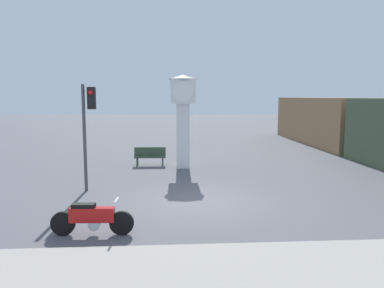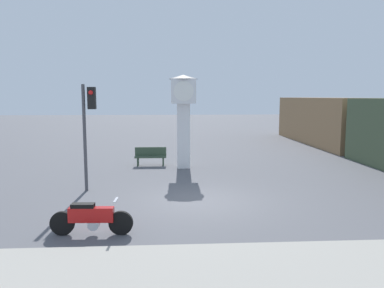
{
  "view_description": "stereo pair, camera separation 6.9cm",
  "coord_description": "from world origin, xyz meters",
  "px_view_note": "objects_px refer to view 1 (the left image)",
  "views": [
    {
      "loc": [
        -1.04,
        -12.12,
        3.49
      ],
      "look_at": [
        -0.16,
        1.16,
        1.8
      ],
      "focal_mm": 35.0,
      "sensor_mm": 36.0,
      "label": 1
    },
    {
      "loc": [
        -0.97,
        -12.12,
        3.49
      ],
      "look_at": [
        -0.16,
        1.16,
        1.8
      ],
      "focal_mm": 35.0,
      "sensor_mm": 36.0,
      "label": 2
    }
  ],
  "objects_px": {
    "motorcycle": "(92,218)",
    "freight_train": "(366,128)",
    "clock_tower": "(183,106)",
    "traffic_light": "(88,118)",
    "bench": "(150,156)"
  },
  "relations": [
    {
      "from": "motorcycle",
      "to": "freight_train",
      "type": "xyz_separation_m",
      "value": [
        13.41,
        11.62,
        1.26
      ]
    },
    {
      "from": "motorcycle",
      "to": "clock_tower",
      "type": "distance_m",
      "value": 9.68
    },
    {
      "from": "clock_tower",
      "to": "freight_train",
      "type": "relative_size",
      "value": 0.18
    },
    {
      "from": "motorcycle",
      "to": "clock_tower",
      "type": "bearing_deg",
      "value": 75.67
    },
    {
      "from": "freight_train",
      "to": "motorcycle",
      "type": "bearing_deg",
      "value": -139.1
    },
    {
      "from": "traffic_light",
      "to": "bench",
      "type": "xyz_separation_m",
      "value": [
        1.99,
        5.06,
        -2.23
      ]
    },
    {
      "from": "traffic_light",
      "to": "bench",
      "type": "bearing_deg",
      "value": 68.55
    },
    {
      "from": "motorcycle",
      "to": "clock_tower",
      "type": "xyz_separation_m",
      "value": [
        2.68,
        8.94,
        2.58
      ]
    },
    {
      "from": "freight_train",
      "to": "bench",
      "type": "relative_size",
      "value": 15.81
    },
    {
      "from": "motorcycle",
      "to": "freight_train",
      "type": "bearing_deg",
      "value": 43.25
    },
    {
      "from": "clock_tower",
      "to": "motorcycle",
      "type": "bearing_deg",
      "value": -106.68
    },
    {
      "from": "motorcycle",
      "to": "bench",
      "type": "bearing_deg",
      "value": 86.27
    },
    {
      "from": "traffic_light",
      "to": "bench",
      "type": "distance_m",
      "value": 5.88
    },
    {
      "from": "freight_train",
      "to": "bench",
      "type": "bearing_deg",
      "value": -170.93
    },
    {
      "from": "clock_tower",
      "to": "freight_train",
      "type": "distance_m",
      "value": 11.14
    }
  ]
}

